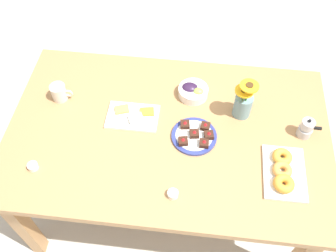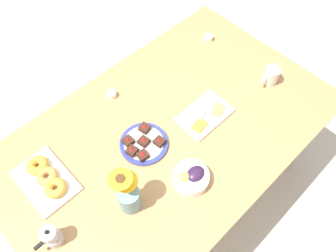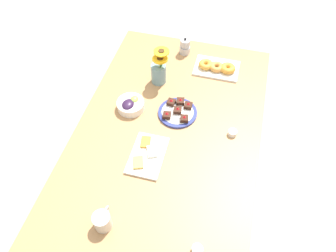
# 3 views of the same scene
# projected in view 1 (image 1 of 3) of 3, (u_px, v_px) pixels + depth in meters

# --- Properties ---
(ground_plane) EXTENTS (6.00, 6.00, 0.00)m
(ground_plane) POSITION_uv_depth(u_px,v_px,m) (168.00, 196.00, 2.45)
(ground_plane) COLOR #B7B2A8
(dining_table) EXTENTS (1.60, 1.00, 0.74)m
(dining_table) POSITION_uv_depth(u_px,v_px,m) (168.00, 140.00, 1.92)
(dining_table) COLOR #A87A4C
(dining_table) RESTS_ON ground_plane
(coffee_mug) EXTENTS (0.11, 0.08, 0.09)m
(coffee_mug) POSITION_uv_depth(u_px,v_px,m) (59.00, 92.00, 1.94)
(coffee_mug) COLOR beige
(coffee_mug) RESTS_ON dining_table
(grape_bowl) EXTENTS (0.16, 0.16, 0.07)m
(grape_bowl) POSITION_uv_depth(u_px,v_px,m) (193.00, 91.00, 1.97)
(grape_bowl) COLOR white
(grape_bowl) RESTS_ON dining_table
(cheese_platter) EXTENTS (0.26, 0.17, 0.03)m
(cheese_platter) POSITION_uv_depth(u_px,v_px,m) (133.00, 116.00, 1.89)
(cheese_platter) COLOR white
(cheese_platter) RESTS_ON dining_table
(croissant_platter) EXTENTS (0.19, 0.28, 0.05)m
(croissant_platter) POSITION_uv_depth(u_px,v_px,m) (283.00, 172.00, 1.69)
(croissant_platter) COLOR white
(croissant_platter) RESTS_ON dining_table
(jam_cup_honey) EXTENTS (0.05, 0.05, 0.03)m
(jam_cup_honey) POSITION_uv_depth(u_px,v_px,m) (33.00, 166.00, 1.72)
(jam_cup_honey) COLOR white
(jam_cup_honey) RESTS_ON dining_table
(jam_cup_berry) EXTENTS (0.05, 0.05, 0.03)m
(jam_cup_berry) POSITION_uv_depth(u_px,v_px,m) (173.00, 194.00, 1.63)
(jam_cup_berry) COLOR white
(jam_cup_berry) RESTS_ON dining_table
(dessert_plate) EXTENTS (0.22, 0.22, 0.05)m
(dessert_plate) POSITION_uv_depth(u_px,v_px,m) (195.00, 136.00, 1.82)
(dessert_plate) COLOR navy
(dessert_plate) RESTS_ON dining_table
(flower_vase) EXTENTS (0.11, 0.11, 0.24)m
(flower_vase) POSITION_uv_depth(u_px,v_px,m) (243.00, 104.00, 1.85)
(flower_vase) COLOR #6B939E
(flower_vase) RESTS_ON dining_table
(moka_pot) EXTENTS (0.11, 0.07, 0.12)m
(moka_pot) POSITION_uv_depth(u_px,v_px,m) (306.00, 129.00, 1.80)
(moka_pot) COLOR #B7B7BC
(moka_pot) RESTS_ON dining_table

